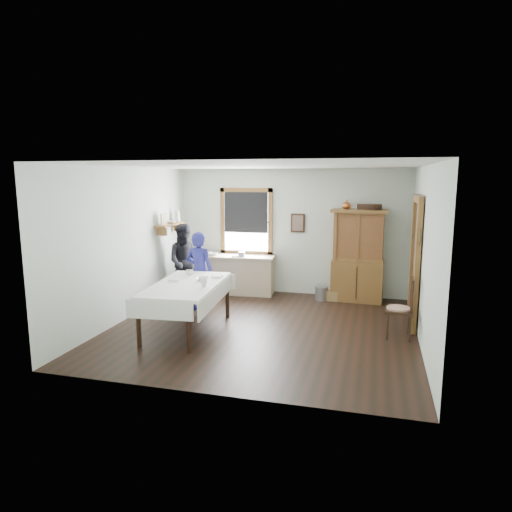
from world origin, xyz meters
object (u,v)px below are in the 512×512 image
pail (322,293)px  spindle_chair (399,308)px  dining_table (187,307)px  wicker_basket (329,295)px  china_hutch (358,256)px  figure_dark (186,264)px  woman_blue (200,275)px  work_counter (241,275)px

pail → spindle_chair: bearing=-53.6°
dining_table → spindle_chair: bearing=9.4°
pail → wicker_basket: bearing=16.4°
dining_table → wicker_basket: size_ratio=5.72×
china_hutch → figure_dark: china_hutch is taller
dining_table → woman_blue: bearing=101.4°
wicker_basket → figure_dark: figure_dark is taller
work_counter → figure_dark: (-1.00, -0.67, 0.31)m
dining_table → pail: dining_table is taller
work_counter → wicker_basket: work_counter is taller
woman_blue → spindle_chair: bearing=179.5°
dining_table → spindle_chair: size_ratio=2.05×
dining_table → wicker_basket: dining_table is taller
dining_table → figure_dark: bearing=114.0°
dining_table → spindle_chair: 3.40m
spindle_chair → wicker_basket: 2.41m
pail → figure_dark: figure_dark is taller
china_hutch → woman_blue: 3.23m
pail → work_counter: bearing=176.7°
wicker_basket → woman_blue: woman_blue is taller
pail → figure_dark: bearing=-168.5°
wicker_basket → figure_dark: (-2.94, -0.61, 0.62)m
work_counter → china_hutch: bearing=-3.6°
work_counter → spindle_chair: size_ratio=1.49×
pail → woman_blue: woman_blue is taller
spindle_chair → pail: 2.45m
pail → china_hutch: bearing=11.8°
dining_table → pail: (1.92, 2.51, -0.26)m
work_counter → woman_blue: 1.54m
work_counter → dining_table: bearing=-97.6°
spindle_chair → pail: spindle_chair is taller
wicker_basket → woman_blue: 2.77m
work_counter → woman_blue: (-0.37, -1.47, 0.29)m
china_hutch → dining_table: (-2.62, -2.66, -0.54)m
dining_table → spindle_chair: (3.36, 0.56, 0.09)m
spindle_chair → woman_blue: size_ratio=0.70×
work_counter → wicker_basket: bearing=-6.3°
woman_blue → wicker_basket: bearing=-139.7°
work_counter → dining_table: (-0.13, -2.61, -0.02)m
china_hutch → figure_dark: bearing=-165.2°
china_hutch → figure_dark: 3.56m
woman_blue → figure_dark: size_ratio=0.97×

